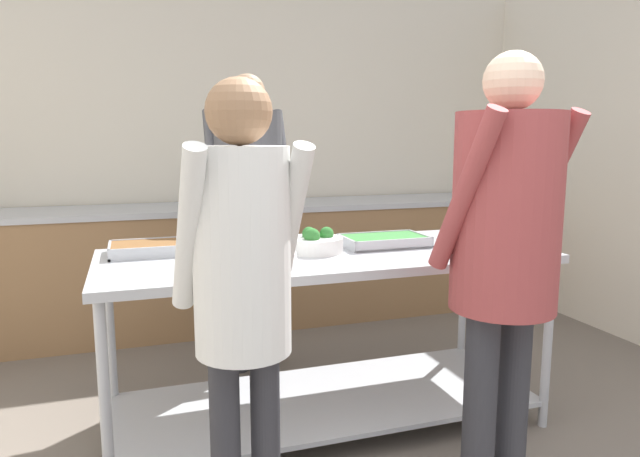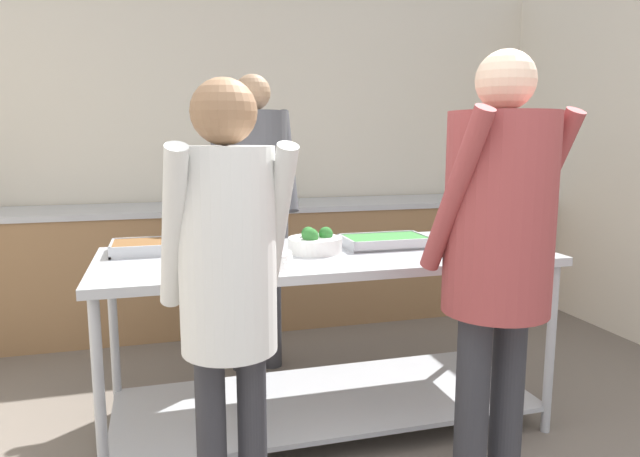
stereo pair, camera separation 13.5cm
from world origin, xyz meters
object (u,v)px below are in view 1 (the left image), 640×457
at_px(serving_tray_roast, 161,248).
at_px(plate_stack, 266,260).
at_px(broccoli_bowl, 316,243).
at_px(guest_serving_left, 242,270).
at_px(sauce_pan, 481,237).
at_px(guest_serving_right, 505,237).
at_px(cook_behind_counter, 249,192).
at_px(serving_tray_vegetables, 384,241).
at_px(water_bottle, 260,186).

distance_m(serving_tray_roast, plate_stack, 0.60).
relative_size(broccoli_bowl, guest_serving_left, 0.16).
bearing_deg(sauce_pan, serving_tray_roast, 167.59).
xyz_separation_m(broccoli_bowl, guest_serving_right, (0.47, -0.81, 0.14)).
height_order(sauce_pan, cook_behind_counter, cook_behind_counter).
distance_m(serving_tray_vegetables, guest_serving_right, 0.87).
bearing_deg(guest_serving_left, guest_serving_right, -2.06).
xyz_separation_m(broccoli_bowl, guest_serving_left, (-0.50, -0.78, 0.08)).
height_order(plate_stack, guest_serving_right, guest_serving_right).
xyz_separation_m(guest_serving_left, water_bottle, (0.62, 2.54, 0.05)).
height_order(plate_stack, sauce_pan, sauce_pan).
xyz_separation_m(plate_stack, water_bottle, (0.42, 2.00, 0.15)).
height_order(sauce_pan, guest_serving_left, guest_serving_left).
distance_m(plate_stack, cook_behind_counter, 1.04).
distance_m(plate_stack, serving_tray_vegetables, 0.73).
relative_size(plate_stack, broccoli_bowl, 1.05).
height_order(plate_stack, cook_behind_counter, cook_behind_counter).
relative_size(sauce_pan, water_bottle, 1.47).
height_order(guest_serving_left, cook_behind_counter, cook_behind_counter).
height_order(serving_tray_vegetables, guest_serving_left, guest_serving_left).
bearing_deg(serving_tray_vegetables, guest_serving_right, -83.95).
bearing_deg(guest_serving_left, sauce_pan, 25.99).
relative_size(serving_tray_vegetables, water_bottle, 1.49).
relative_size(plate_stack, guest_serving_right, 0.16).
relative_size(broccoli_bowl, serving_tray_vegetables, 0.62).
xyz_separation_m(plate_stack, broccoli_bowl, (0.30, 0.24, 0.02)).
bearing_deg(serving_tray_vegetables, serving_tray_roast, 170.99).
bearing_deg(sauce_pan, water_bottle, 110.59).
relative_size(plate_stack, guest_serving_left, 0.17).
bearing_deg(guest_serving_right, water_bottle, 97.61).
bearing_deg(cook_behind_counter, serving_tray_roast, -133.83).
bearing_deg(water_bottle, serving_tray_roast, -118.15).
xyz_separation_m(guest_serving_left, cook_behind_counter, (0.34, 1.55, 0.10)).
bearing_deg(guest_serving_right, serving_tray_vegetables, 96.05).
xyz_separation_m(sauce_pan, cook_behind_counter, (-1.00, 0.90, 0.17)).
relative_size(broccoli_bowl, sauce_pan, 0.62).
relative_size(guest_serving_left, water_bottle, 5.65).
relative_size(serving_tray_roast, plate_stack, 1.73).
distance_m(broccoli_bowl, water_bottle, 1.77).
bearing_deg(serving_tray_vegetables, plate_stack, -157.72).
bearing_deg(serving_tray_roast, plate_stack, -47.84).
bearing_deg(serving_tray_roast, broccoli_bowl, -16.74).
distance_m(serving_tray_roast, cook_behind_counter, 0.81).
bearing_deg(cook_behind_counter, water_bottle, 73.76).
distance_m(broccoli_bowl, guest_serving_right, 0.95).
height_order(broccoli_bowl, serving_tray_vegetables, broccoli_bowl).
xyz_separation_m(serving_tray_roast, guest_serving_left, (0.20, -0.99, 0.10)).
xyz_separation_m(sauce_pan, guest_serving_left, (-1.33, -0.65, 0.08)).
xyz_separation_m(sauce_pan, guest_serving_right, (-0.37, -0.68, 0.13)).
bearing_deg(cook_behind_counter, sauce_pan, -42.21).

